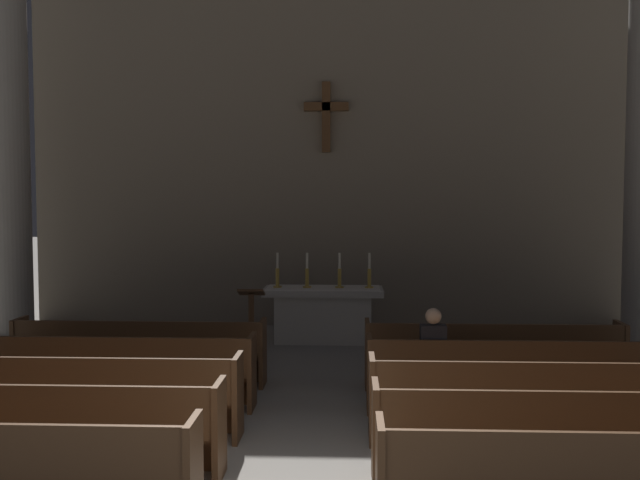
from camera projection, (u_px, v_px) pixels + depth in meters
name	position (u px, v px, depth m)	size (l,w,h in m)	color
pew_left_row_2	(37.00, 428.00, 6.89)	(3.59, 0.50, 0.95)	brown
pew_left_row_3	(81.00, 395.00, 8.02)	(3.59, 0.50, 0.95)	brown
pew_left_row_4	(114.00, 371.00, 9.14)	(3.59, 0.50, 0.95)	brown
pew_left_row_5	(140.00, 352.00, 10.26)	(3.59, 0.50, 0.95)	brown
pew_right_row_2	(565.00, 436.00, 6.68)	(3.59, 0.50, 0.95)	brown
pew_right_row_3	(534.00, 401.00, 7.80)	(3.59, 0.50, 0.95)	brown
pew_right_row_4	(511.00, 375.00, 8.92)	(3.59, 0.50, 0.95)	brown
pew_right_row_5	(493.00, 355.00, 10.04)	(3.59, 0.50, 0.95)	brown
column_left_second	(10.00, 165.00, 12.76)	(1.00, 1.00, 6.69)	gray
altar	(323.00, 313.00, 13.27)	(2.20, 0.90, 1.01)	#BCB7AD
candlestick_outer_left	(277.00, 276.00, 13.26)	(0.16, 0.16, 0.65)	#B79338
candlestick_inner_left	(307.00, 276.00, 13.24)	(0.16, 0.16, 0.65)	#B79338
candlestick_inner_right	(339.00, 277.00, 13.22)	(0.16, 0.16, 0.65)	#B79338
candlestick_outer_right	(369.00, 277.00, 13.19)	(0.16, 0.16, 0.65)	#B79338
apse_with_cross	(327.00, 137.00, 14.81)	(12.20, 0.42, 7.82)	gray
lectern	(251.00, 323.00, 12.12)	(0.44, 0.36, 1.15)	brown
lone_worshipper	(432.00, 357.00, 8.99)	(0.32, 0.43, 1.32)	#26262B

